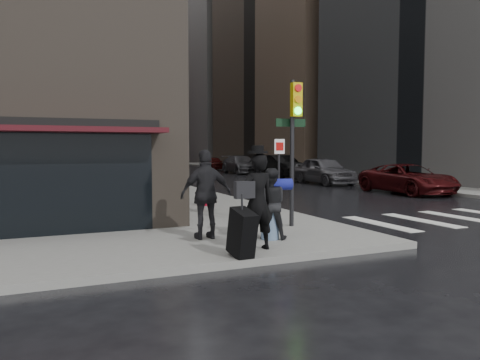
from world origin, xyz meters
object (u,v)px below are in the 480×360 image
object	(u,v)px
parked_car_0	(408,179)
parked_car_4	(213,163)
parked_car_3	(241,164)
parked_car_1	(324,170)
man_greycoat	(206,194)
fire_hydrant	(207,198)
traffic_light	(293,132)
parked_car_2	(281,166)
man_overcoat	(254,206)
man_jeans	(270,204)

from	to	relation	value
parked_car_0	parked_car_4	xyz separation A→B (m)	(-0.25, 26.31, -0.05)
parked_car_0	parked_car_3	world-z (taller)	parked_car_3
parked_car_1	parked_car_4	world-z (taller)	parked_car_1
parked_car_4	man_greycoat	bearing A→B (deg)	-108.64
fire_hydrant	parked_car_3	world-z (taller)	parked_car_3
man_greycoat	fire_hydrant	xyz separation A→B (m)	(2.07, 5.75, -0.73)
traffic_light	parked_car_3	xyz separation A→B (m)	(10.21, 26.49, -1.86)
parked_car_2	parked_car_4	world-z (taller)	parked_car_2
parked_car_2	man_overcoat	bearing A→B (deg)	-122.34
parked_car_0	man_jeans	bearing A→B (deg)	-144.51
fire_hydrant	parked_car_1	bearing A→B (deg)	38.05
parked_car_0	parked_car_1	distance (m)	6.59
traffic_light	parked_car_0	size ratio (longest dim) A/B	0.74
man_greycoat	parked_car_4	xyz separation A→B (m)	(12.73, 33.71, -0.50)
man_overcoat	man_greycoat	bearing A→B (deg)	-78.16
fire_hydrant	parked_car_1	world-z (taller)	parked_car_1
parked_car_0	parked_car_4	distance (m)	26.31
traffic_light	man_greycoat	bearing A→B (deg)	-163.98
traffic_light	parked_car_0	world-z (taller)	traffic_light
traffic_light	parked_car_2	xyz separation A→B (m)	(10.54, 19.91, -1.80)
traffic_light	fire_hydrant	world-z (taller)	traffic_light
parked_car_1	parked_car_2	xyz separation A→B (m)	(0.58, 6.58, -0.00)
fire_hydrant	parked_car_3	distance (m)	23.95
parked_car_0	parked_car_3	bearing A→B (deg)	91.42
traffic_light	parked_car_1	world-z (taller)	traffic_light
man_greycoat	traffic_light	bearing A→B (deg)	-165.65
man_greycoat	traffic_light	size ratio (longest dim) A/B	0.53
fire_hydrant	parked_car_3	bearing A→B (deg)	63.27
fire_hydrant	parked_car_0	world-z (taller)	parked_car_0
traffic_light	parked_car_2	distance (m)	22.60
parked_car_0	parked_car_3	distance (m)	19.73
parked_car_1	fire_hydrant	bearing A→B (deg)	-140.15
parked_car_2	man_jeans	bearing A→B (deg)	-121.74
traffic_light	parked_car_1	size ratio (longest dim) A/B	0.78
parked_car_4	parked_car_2	bearing A→B (deg)	-86.08
parked_car_2	parked_car_3	distance (m)	6.59
man_overcoat	parked_car_3	size ratio (longest dim) A/B	0.41
man_greycoat	traffic_light	distance (m)	3.07
fire_hydrant	parked_car_2	size ratio (longest dim) A/B	0.13
parked_car_3	man_overcoat	bearing A→B (deg)	-110.61
man_jeans	man_greycoat	world-z (taller)	man_greycoat
parked_car_4	man_overcoat	bearing A→B (deg)	-107.13
traffic_light	parked_car_0	xyz separation A→B (m)	(10.36, 6.76, -1.91)
man_overcoat	parked_car_1	size ratio (longest dim) A/B	0.44
traffic_light	parked_car_3	bearing A→B (deg)	71.12
man_overcoat	parked_car_1	xyz separation A→B (m)	(12.14, 15.58, -0.22)
man_jeans	parked_car_0	xyz separation A→B (m)	(11.68, 8.02, -0.24)
traffic_light	parked_car_4	bearing A→B (deg)	75.20
man_overcoat	traffic_light	bearing A→B (deg)	-137.77
man_greycoat	fire_hydrant	world-z (taller)	man_greycoat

